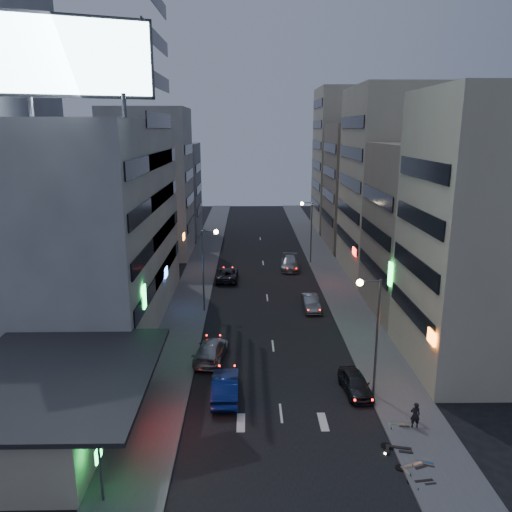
{
  "coord_description": "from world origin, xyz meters",
  "views": [
    {
      "loc": [
        -2.05,
        -23.77,
        17.3
      ],
      "look_at": [
        -1.32,
        17.97,
        6.6
      ],
      "focal_mm": 35.0,
      "sensor_mm": 36.0,
      "label": 1
    }
  ],
  "objects_px": {
    "person": "(415,415)",
    "road_car_blue": "(225,386)",
    "parked_car_right_mid": "(311,303)",
    "parked_car_right_far": "(290,263)",
    "parked_car_left": "(227,274)",
    "road_car_silver": "(211,350)",
    "scooter_silver_b": "(409,415)",
    "parked_car_right_near": "(355,383)",
    "scooter_blue": "(435,455)",
    "scooter_silver_a": "(421,452)",
    "scooter_black_a": "(433,470)",
    "scooter_black_b": "(413,438)"
  },
  "relations": [
    {
      "from": "person",
      "to": "road_car_blue",
      "type": "bearing_deg",
      "value": -17.5
    },
    {
      "from": "road_car_blue",
      "to": "person",
      "type": "xyz_separation_m",
      "value": [
        11.36,
        -3.79,
        0.11
      ]
    },
    {
      "from": "parked_car_right_mid",
      "to": "parked_car_right_far",
      "type": "height_order",
      "value": "parked_car_right_far"
    },
    {
      "from": "parked_car_left",
      "to": "person",
      "type": "distance_m",
      "value": 32.54
    },
    {
      "from": "person",
      "to": "parked_car_right_mid",
      "type": "bearing_deg",
      "value": -78.85
    },
    {
      "from": "road_car_silver",
      "to": "road_car_blue",
      "type": "bearing_deg",
      "value": 110.94
    },
    {
      "from": "scooter_silver_b",
      "to": "person",
      "type": "bearing_deg",
      "value": -144.39
    },
    {
      "from": "parked_car_right_near",
      "to": "road_car_blue",
      "type": "bearing_deg",
      "value": 177.59
    },
    {
      "from": "parked_car_right_near",
      "to": "scooter_blue",
      "type": "height_order",
      "value": "parked_car_right_near"
    },
    {
      "from": "parked_car_right_near",
      "to": "scooter_silver_a",
      "type": "distance_m",
      "value": 7.63
    },
    {
      "from": "parked_car_right_mid",
      "to": "road_car_silver",
      "type": "relative_size",
      "value": 0.82
    },
    {
      "from": "parked_car_right_near",
      "to": "scooter_blue",
      "type": "xyz_separation_m",
      "value": [
        2.64,
        -7.52,
        -0.08
      ]
    },
    {
      "from": "person",
      "to": "parked_car_left",
      "type": "bearing_deg",
      "value": -66.94
    },
    {
      "from": "road_car_silver",
      "to": "scooter_silver_b",
      "type": "height_order",
      "value": "road_car_silver"
    },
    {
      "from": "scooter_black_a",
      "to": "scooter_silver_a",
      "type": "xyz_separation_m",
      "value": [
        -0.14,
        1.36,
        0.07
      ]
    },
    {
      "from": "road_car_silver",
      "to": "person",
      "type": "bearing_deg",
      "value": 151.0
    },
    {
      "from": "road_car_silver",
      "to": "scooter_black_a",
      "type": "height_order",
      "value": "road_car_silver"
    },
    {
      "from": "parked_car_left",
      "to": "parked_car_right_far",
      "type": "height_order",
      "value": "parked_car_right_far"
    },
    {
      "from": "parked_car_right_far",
      "to": "person",
      "type": "distance_m",
      "value": 35.14
    },
    {
      "from": "person",
      "to": "scooter_black_a",
      "type": "distance_m",
      "value": 4.52
    },
    {
      "from": "road_car_blue",
      "to": "scooter_black_b",
      "type": "relative_size",
      "value": 2.38
    },
    {
      "from": "road_car_blue",
      "to": "scooter_black_b",
      "type": "height_order",
      "value": "road_car_blue"
    },
    {
      "from": "scooter_black_a",
      "to": "scooter_black_b",
      "type": "relative_size",
      "value": 0.8
    },
    {
      "from": "parked_car_right_far",
      "to": "scooter_silver_a",
      "type": "distance_m",
      "value": 38.16
    },
    {
      "from": "parked_car_left",
      "to": "road_car_blue",
      "type": "xyz_separation_m",
      "value": [
        0.9,
        -26.35,
        0.08
      ]
    },
    {
      "from": "parked_car_right_far",
      "to": "scooter_silver_b",
      "type": "bearing_deg",
      "value": -78.75
    },
    {
      "from": "person",
      "to": "scooter_blue",
      "type": "relative_size",
      "value": 1.0
    },
    {
      "from": "scooter_blue",
      "to": "scooter_silver_b",
      "type": "bearing_deg",
      "value": 24.81
    },
    {
      "from": "parked_car_right_far",
      "to": "scooter_blue",
      "type": "xyz_separation_m",
      "value": [
        4.5,
        -38.12,
        -0.18
      ]
    },
    {
      "from": "parked_car_right_near",
      "to": "person",
      "type": "relative_size",
      "value": 2.52
    },
    {
      "from": "parked_car_right_mid",
      "to": "scooter_silver_a",
      "type": "bearing_deg",
      "value": -83.6
    },
    {
      "from": "road_car_blue",
      "to": "road_car_silver",
      "type": "xyz_separation_m",
      "value": [
        -1.34,
        5.66,
        -0.06
      ]
    },
    {
      "from": "scooter_black_a",
      "to": "scooter_silver_a",
      "type": "relative_size",
      "value": 0.87
    },
    {
      "from": "parked_car_right_near",
      "to": "scooter_blue",
      "type": "relative_size",
      "value": 2.52
    },
    {
      "from": "parked_car_right_far",
      "to": "scooter_blue",
      "type": "height_order",
      "value": "parked_car_right_far"
    },
    {
      "from": "parked_car_right_near",
      "to": "scooter_blue",
      "type": "bearing_deg",
      "value": -76.14
    },
    {
      "from": "parked_car_right_far",
      "to": "parked_car_right_near",
      "type": "bearing_deg",
      "value": -82.3
    },
    {
      "from": "scooter_blue",
      "to": "road_car_silver",
      "type": "bearing_deg",
      "value": 65.79
    },
    {
      "from": "parked_car_right_far",
      "to": "scooter_silver_a",
      "type": "bearing_deg",
      "value": -80.04
    },
    {
      "from": "scooter_black_a",
      "to": "scooter_silver_b",
      "type": "bearing_deg",
      "value": -10.75
    },
    {
      "from": "scooter_silver_a",
      "to": "scooter_black_b",
      "type": "bearing_deg",
      "value": -14.58
    },
    {
      "from": "parked_car_right_near",
      "to": "scooter_silver_a",
      "type": "height_order",
      "value": "parked_car_right_near"
    },
    {
      "from": "parked_car_right_near",
      "to": "road_car_silver",
      "type": "xyz_separation_m",
      "value": [
        -10.06,
        5.19,
        0.06
      ]
    },
    {
      "from": "road_car_blue",
      "to": "parked_car_left",
      "type": "bearing_deg",
      "value": -88.81
    },
    {
      "from": "road_car_blue",
      "to": "road_car_silver",
      "type": "bearing_deg",
      "value": -77.46
    },
    {
      "from": "scooter_silver_a",
      "to": "scooter_blue",
      "type": "relative_size",
      "value": 1.18
    },
    {
      "from": "scooter_silver_a",
      "to": "road_car_silver",
      "type": "bearing_deg",
      "value": 24.02
    },
    {
      "from": "scooter_silver_a",
      "to": "parked_car_right_far",
      "type": "bearing_deg",
      "value": -13.98
    },
    {
      "from": "parked_car_right_near",
      "to": "scooter_black_b",
      "type": "xyz_separation_m",
      "value": [
        1.85,
        -6.26,
        0.06
      ]
    },
    {
      "from": "road_car_blue",
      "to": "scooter_black_b",
      "type": "distance_m",
      "value": 12.06
    }
  ]
}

